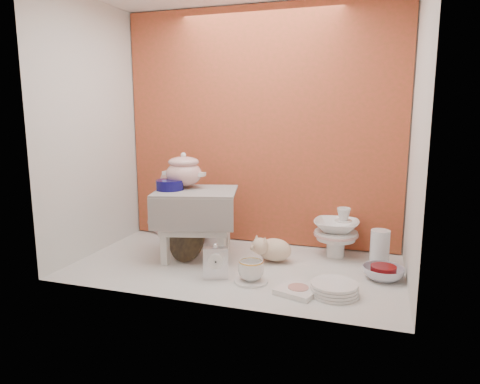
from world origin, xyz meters
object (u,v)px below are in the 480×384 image
(floral_platter, at_px, (165,204))
(mantel_clock, at_px, (216,261))
(crystal_bowl, at_px, (383,273))
(blue_white_vase, at_px, (190,222))
(gold_rim_teacup, at_px, (251,270))
(porcelain_tower, at_px, (336,232))
(step_stool, at_px, (197,224))
(dinner_plate_stack, at_px, (334,289))
(soup_tureen, at_px, (184,170))
(plush_pig, at_px, (275,249))

(floral_platter, xyz_separation_m, mantel_clock, (0.63, -0.65, -0.13))
(crystal_bowl, bearing_deg, blue_white_vase, 165.80)
(gold_rim_teacup, xyz_separation_m, porcelain_tower, (0.37, 0.53, 0.09))
(step_stool, xyz_separation_m, dinner_plate_stack, (0.83, -0.30, -0.17))
(gold_rim_teacup, xyz_separation_m, crystal_bowl, (0.64, 0.25, -0.03))
(floral_platter, relative_size, blue_white_vase, 1.64)
(floral_platter, bearing_deg, soup_tureen, -46.26)
(soup_tureen, distance_m, porcelain_tower, 0.97)
(floral_platter, distance_m, plush_pig, 0.92)
(plush_pig, distance_m, gold_rim_teacup, 0.34)
(step_stool, distance_m, porcelain_tower, 0.83)
(step_stool, xyz_separation_m, porcelain_tower, (0.78, 0.26, -0.05))
(floral_platter, distance_m, mantel_clock, 0.91)
(gold_rim_teacup, bearing_deg, step_stool, 146.87)
(blue_white_vase, xyz_separation_m, mantel_clock, (0.39, -0.57, -0.04))
(soup_tureen, distance_m, floral_platter, 0.52)
(floral_platter, relative_size, mantel_clock, 2.39)
(step_stool, bearing_deg, blue_white_vase, 106.06)
(step_stool, relative_size, plush_pig, 1.87)
(mantel_clock, relative_size, crystal_bowl, 0.89)
(step_stool, relative_size, floral_platter, 1.04)
(floral_platter, distance_m, dinner_plate_stack, 1.41)
(soup_tureen, bearing_deg, plush_pig, 0.94)
(mantel_clock, bearing_deg, step_stool, 106.25)
(plush_pig, relative_size, dinner_plate_stack, 1.06)
(step_stool, relative_size, gold_rim_teacup, 3.50)
(soup_tureen, height_order, blue_white_vase, soup_tureen)
(soup_tureen, relative_size, blue_white_vase, 0.93)
(gold_rim_teacup, distance_m, porcelain_tower, 0.65)
(dinner_plate_stack, xyz_separation_m, porcelain_tower, (-0.05, 0.56, 0.12))
(step_stool, xyz_separation_m, gold_rim_teacup, (0.41, -0.27, -0.14))
(blue_white_vase, distance_m, mantel_clock, 0.69)
(soup_tureen, distance_m, blue_white_vase, 0.45)
(blue_white_vase, bearing_deg, dinner_plate_stack, -30.23)
(gold_rim_teacup, bearing_deg, porcelain_tower, 55.50)
(soup_tureen, xyz_separation_m, floral_platter, (-0.30, 0.32, -0.29))
(blue_white_vase, relative_size, crystal_bowl, 1.29)
(soup_tureen, bearing_deg, dinner_plate_stack, -20.73)
(floral_platter, bearing_deg, mantel_clock, -46.07)
(gold_rim_teacup, bearing_deg, plush_pig, 82.65)
(mantel_clock, distance_m, gold_rim_teacup, 0.19)
(gold_rim_teacup, height_order, porcelain_tower, porcelain_tower)
(gold_rim_teacup, height_order, dinner_plate_stack, gold_rim_teacup)
(step_stool, bearing_deg, soup_tureen, 136.42)
(blue_white_vase, xyz_separation_m, crystal_bowl, (1.22, -0.31, -0.10))
(floral_platter, bearing_deg, plush_pig, -19.66)
(soup_tureen, height_order, crystal_bowl, soup_tureen)
(blue_white_vase, xyz_separation_m, gold_rim_teacup, (0.58, -0.56, -0.07))
(gold_rim_teacup, relative_size, dinner_plate_stack, 0.57)
(blue_white_vase, bearing_deg, step_stool, -59.35)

